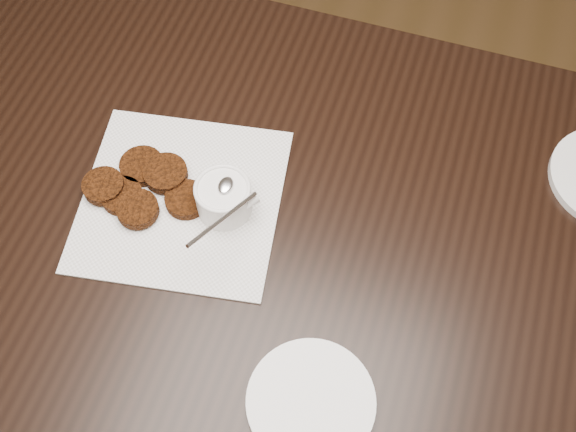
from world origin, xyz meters
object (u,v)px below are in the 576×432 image
object	(u,v)px
table	(278,320)
napkin	(181,200)
sauce_ramekin	(222,187)
plate_empty	(311,402)

from	to	relation	value
table	napkin	world-z (taller)	napkin
table	sauce_ramekin	xyz separation A→B (m)	(-0.09, 0.01, 0.44)
napkin	table	bearing A→B (deg)	-2.89
table	napkin	size ratio (longest dim) A/B	4.71
sauce_ramekin	napkin	bearing A→B (deg)	-174.78
sauce_ramekin	plate_empty	world-z (taller)	sauce_ramekin
table	plate_empty	world-z (taller)	plate_empty
sauce_ramekin	plate_empty	size ratio (longest dim) A/B	0.69
table	napkin	distance (m)	0.41
sauce_ramekin	table	bearing A→B (deg)	-9.50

